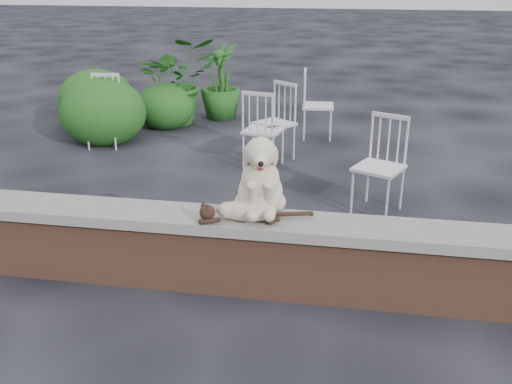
% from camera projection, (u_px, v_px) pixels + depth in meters
% --- Properties ---
extents(ground, '(60.00, 60.00, 0.00)m').
position_uv_depth(ground, '(256.00, 289.00, 4.33)').
color(ground, black).
rests_on(ground, ground).
extents(brick_wall, '(6.00, 0.30, 0.50)m').
position_uv_depth(brick_wall, '(256.00, 259.00, 4.24)').
color(brick_wall, brown).
rests_on(brick_wall, ground).
extents(capstone, '(6.20, 0.40, 0.08)m').
position_uv_depth(capstone, '(256.00, 223.00, 4.14)').
color(capstone, slate).
rests_on(capstone, brick_wall).
extents(dog, '(0.49, 0.60, 0.62)m').
position_uv_depth(dog, '(260.00, 173.00, 4.09)').
color(dog, beige).
rests_on(dog, capstone).
extents(cat, '(0.98, 0.39, 0.16)m').
position_uv_depth(cat, '(246.00, 210.00, 4.05)').
color(cat, tan).
rests_on(cat, capstone).
extents(chair_d, '(0.74, 0.74, 0.94)m').
position_uv_depth(chair_d, '(379.00, 166.00, 5.52)').
color(chair_d, white).
rests_on(chair_d, ground).
extents(chair_a, '(0.62, 0.62, 0.94)m').
position_uv_depth(chair_a, '(104.00, 112.00, 7.57)').
color(chair_a, white).
rests_on(chair_a, ground).
extents(chair_b, '(0.78, 0.78, 0.94)m').
position_uv_depth(chair_b, '(274.00, 122.00, 7.05)').
color(chair_b, white).
rests_on(chair_b, ground).
extents(chair_c, '(0.66, 0.66, 0.94)m').
position_uv_depth(chair_c, '(263.00, 129.00, 6.78)').
color(chair_c, white).
rests_on(chair_c, ground).
extents(chair_e, '(0.60, 0.60, 0.94)m').
position_uv_depth(chair_e, '(318.00, 105.00, 7.96)').
color(chair_e, white).
rests_on(chair_e, ground).
extents(potted_plant_a, '(1.53, 1.49, 1.30)m').
position_uv_depth(potted_plant_a, '(177.00, 80.00, 8.65)').
color(potted_plant_a, '#205117').
rests_on(potted_plant_a, ground).
extents(potted_plant_b, '(0.90, 0.90, 1.15)m').
position_uv_depth(potted_plant_b, '(221.00, 82.00, 8.95)').
color(potted_plant_b, '#205117').
rests_on(potted_plant_b, ground).
extents(shrubbery, '(2.00, 1.82, 0.92)m').
position_uv_depth(shrubbery, '(112.00, 106.00, 8.21)').
color(shrubbery, '#205117').
rests_on(shrubbery, ground).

